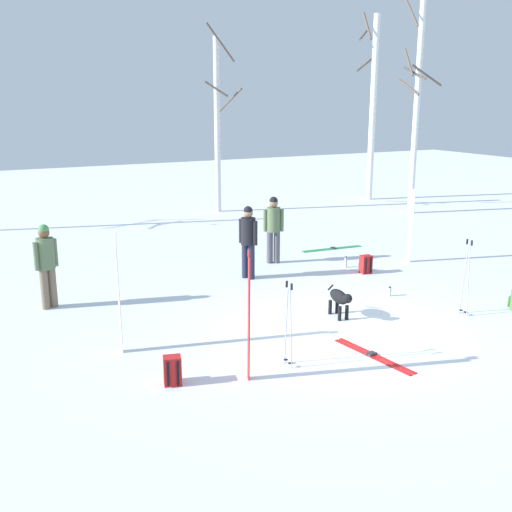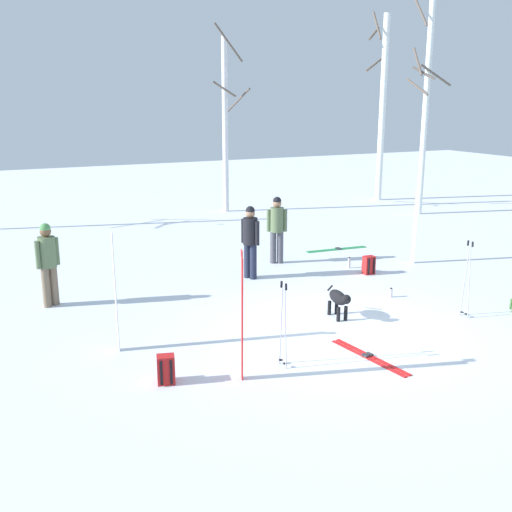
{
  "view_description": "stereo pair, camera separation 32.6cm",
  "coord_description": "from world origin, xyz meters",
  "px_view_note": "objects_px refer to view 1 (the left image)",
  "views": [
    {
      "loc": [
        -6.08,
        -8.45,
        4.1
      ],
      "look_at": [
        -0.65,
        2.2,
        1.0
      ],
      "focal_mm": 42.75,
      "sensor_mm": 36.0,
      "label": 1
    },
    {
      "loc": [
        -5.79,
        -8.59,
        4.1
      ],
      "look_at": [
        -0.65,
        2.2,
        1.0
      ],
      "focal_mm": 42.75,
      "sensor_mm": 36.0,
      "label": 2
    }
  ],
  "objects_px": {
    "person_2": "(273,225)",
    "ski_pair_planted_1": "(249,318)",
    "dog": "(340,298)",
    "person_1": "(248,237)",
    "birch_tree_3": "(372,106)",
    "person_0": "(46,261)",
    "ski_pair_lying_1": "(373,356)",
    "backpack_1": "(172,371)",
    "birch_tree_1": "(218,123)",
    "ski_poles_0": "(466,275)",
    "water_bottle_0": "(390,292)",
    "ski_poles_1": "(289,322)",
    "water_bottle_1": "(346,262)",
    "ski_pair_planted_2": "(119,294)",
    "ski_pair_planted_0": "(411,226)",
    "ski_pair_lying_0": "(332,249)",
    "birch_tree_2": "(416,106)",
    "backpack_0": "(366,264)"
  },
  "relations": [
    {
      "from": "person_1",
      "to": "backpack_0",
      "type": "xyz_separation_m",
      "value": [
        2.72,
        -0.89,
        -0.77
      ]
    },
    {
      "from": "ski_poles_0",
      "to": "person_1",
      "type": "bearing_deg",
      "value": 122.52
    },
    {
      "from": "person_2",
      "to": "ski_poles_1",
      "type": "distance_m",
      "value": 6.22
    },
    {
      "from": "dog",
      "to": "ski_pair_planted_1",
      "type": "bearing_deg",
      "value": -149.3
    },
    {
      "from": "person_1",
      "to": "water_bottle_0",
      "type": "relative_size",
      "value": 8.23
    },
    {
      "from": "ski_poles_0",
      "to": "water_bottle_0",
      "type": "relative_size",
      "value": 7.21
    },
    {
      "from": "water_bottle_0",
      "to": "dog",
      "type": "bearing_deg",
      "value": -160.64
    },
    {
      "from": "ski_pair_planted_1",
      "to": "person_0",
      "type": "bearing_deg",
      "value": 113.92
    },
    {
      "from": "person_0",
      "to": "water_bottle_0",
      "type": "height_order",
      "value": "person_0"
    },
    {
      "from": "person_2",
      "to": "water_bottle_1",
      "type": "distance_m",
      "value": 2.04
    },
    {
      "from": "ski_pair_lying_0",
      "to": "birch_tree_3",
      "type": "height_order",
      "value": "birch_tree_3"
    },
    {
      "from": "backpack_1",
      "to": "dog",
      "type": "bearing_deg",
      "value": 17.78
    },
    {
      "from": "water_bottle_0",
      "to": "birch_tree_1",
      "type": "xyz_separation_m",
      "value": [
        0.79,
        10.88,
        3.13
      ]
    },
    {
      "from": "ski_pair_lying_1",
      "to": "ski_poles_0",
      "type": "xyz_separation_m",
      "value": [
        2.8,
        0.8,
        0.79
      ]
    },
    {
      "from": "person_2",
      "to": "ski_pair_planted_1",
      "type": "height_order",
      "value": "ski_pair_planted_1"
    },
    {
      "from": "ski_pair_lying_1",
      "to": "ski_poles_1",
      "type": "distance_m",
      "value": 1.63
    },
    {
      "from": "backpack_0",
      "to": "ski_pair_lying_0",
      "type": "bearing_deg",
      "value": 74.94
    },
    {
      "from": "ski_pair_planted_1",
      "to": "backpack_0",
      "type": "xyz_separation_m",
      "value": [
        5.09,
        3.92,
        -0.79
      ]
    },
    {
      "from": "ski_pair_planted_0",
      "to": "ski_poles_1",
      "type": "distance_m",
      "value": 7.19
    },
    {
      "from": "person_0",
      "to": "ski_pair_planted_1",
      "type": "xyz_separation_m",
      "value": [
        2.12,
        -4.78,
        0.02
      ]
    },
    {
      "from": "dog",
      "to": "water_bottle_1",
      "type": "distance_m",
      "value": 3.65
    },
    {
      "from": "ski_poles_1",
      "to": "water_bottle_1",
      "type": "distance_m",
      "value": 6.06
    },
    {
      "from": "water_bottle_0",
      "to": "ski_poles_1",
      "type": "bearing_deg",
      "value": -150.95
    },
    {
      "from": "dog",
      "to": "ski_pair_planted_1",
      "type": "relative_size",
      "value": 0.44
    },
    {
      "from": "person_1",
      "to": "birch_tree_3",
      "type": "height_order",
      "value": "birch_tree_3"
    },
    {
      "from": "backpack_0",
      "to": "birch_tree_2",
      "type": "height_order",
      "value": "birch_tree_2"
    },
    {
      "from": "dog",
      "to": "water_bottle_1",
      "type": "relative_size",
      "value": 3.17
    },
    {
      "from": "ski_poles_0",
      "to": "birch_tree_1",
      "type": "relative_size",
      "value": 0.23
    },
    {
      "from": "ski_poles_0",
      "to": "water_bottle_0",
      "type": "xyz_separation_m",
      "value": [
        -0.54,
        1.57,
        -0.7
      ]
    },
    {
      "from": "birch_tree_2",
      "to": "dog",
      "type": "bearing_deg",
      "value": -137.23
    },
    {
      "from": "ski_pair_planted_0",
      "to": "ski_pair_planted_2",
      "type": "relative_size",
      "value": 0.93
    },
    {
      "from": "ski_pair_lying_0",
      "to": "ski_poles_0",
      "type": "bearing_deg",
      "value": -97.28
    },
    {
      "from": "ski_poles_0",
      "to": "ski_pair_planted_2",
      "type": "bearing_deg",
      "value": 168.56
    },
    {
      "from": "backpack_0",
      "to": "backpack_1",
      "type": "bearing_deg",
      "value": -150.32
    },
    {
      "from": "person_0",
      "to": "person_1",
      "type": "bearing_deg",
      "value": 0.48
    },
    {
      "from": "ski_pair_planted_2",
      "to": "ski_pair_planted_1",
      "type": "bearing_deg",
      "value": -54.54
    },
    {
      "from": "dog",
      "to": "birch_tree_3",
      "type": "height_order",
      "value": "birch_tree_3"
    },
    {
      "from": "dog",
      "to": "birch_tree_1",
      "type": "xyz_separation_m",
      "value": [
        2.5,
        11.48,
        2.85
      ]
    },
    {
      "from": "ski_pair_lying_1",
      "to": "birch_tree_3",
      "type": "height_order",
      "value": "birch_tree_3"
    },
    {
      "from": "person_0",
      "to": "ski_pair_lying_1",
      "type": "distance_m",
      "value": 6.61
    },
    {
      "from": "person_0",
      "to": "ski_poles_1",
      "type": "xyz_separation_m",
      "value": [
        2.91,
        -4.58,
        -0.24
      ]
    },
    {
      "from": "ski_poles_1",
      "to": "ski_pair_planted_1",
      "type": "bearing_deg",
      "value": -166.15
    },
    {
      "from": "backpack_1",
      "to": "birch_tree_1",
      "type": "bearing_deg",
      "value": 63.55
    },
    {
      "from": "water_bottle_0",
      "to": "ski_pair_lying_0",
      "type": "bearing_deg",
      "value": 72.72
    },
    {
      "from": "ski_poles_1",
      "to": "water_bottle_1",
      "type": "height_order",
      "value": "ski_poles_1"
    },
    {
      "from": "ski_pair_lying_1",
      "to": "backpack_0",
      "type": "relative_size",
      "value": 3.89
    },
    {
      "from": "ski_pair_lying_1",
      "to": "birch_tree_1",
      "type": "bearing_deg",
      "value": 77.03
    },
    {
      "from": "person_0",
      "to": "backpack_1",
      "type": "distance_m",
      "value": 4.55
    },
    {
      "from": "dog",
      "to": "ski_pair_planted_1",
      "type": "height_order",
      "value": "ski_pair_planted_1"
    },
    {
      "from": "ski_pair_lying_1",
      "to": "birch_tree_3",
      "type": "relative_size",
      "value": 0.23
    }
  ]
}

